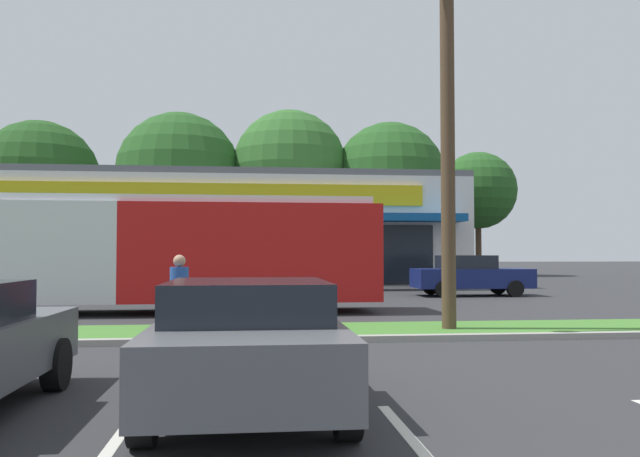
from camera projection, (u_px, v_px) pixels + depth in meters
grass_median at (218, 333)px, 13.07m from camera, size 56.00×2.20×0.12m
curb_lip at (215, 341)px, 11.86m from camera, size 56.00×0.24×0.12m
storefront_building at (211, 233)px, 35.53m from camera, size 25.51×14.67×5.65m
tree_left at (39, 180)px, 41.97m from camera, size 7.84×7.84×10.39m
tree_mid_left at (179, 174)px, 42.08m from camera, size 8.12×8.12×10.94m
tree_mid at (290, 167)px, 42.88m from camera, size 7.65×7.65×11.26m
tree_mid_right at (390, 178)px, 43.21m from camera, size 7.55×7.55×10.52m
tree_right at (478, 191)px, 47.86m from camera, size 5.76×5.76×9.25m
utility_pole at (441, 50)px, 13.52m from camera, size 3.04×2.40×11.27m
city_bus at (149, 250)px, 17.98m from camera, size 12.97×2.78×3.25m
car_1 at (470, 275)px, 25.22m from camera, size 4.57×1.94×1.60m
car_2 at (35, 277)px, 23.38m from camera, size 4.52×1.96×1.57m
car_4 at (248, 340)px, 6.98m from camera, size 2.02×4.31×1.39m
pedestrian_near_bench at (179, 301)px, 11.47m from camera, size 0.33×0.33×1.66m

